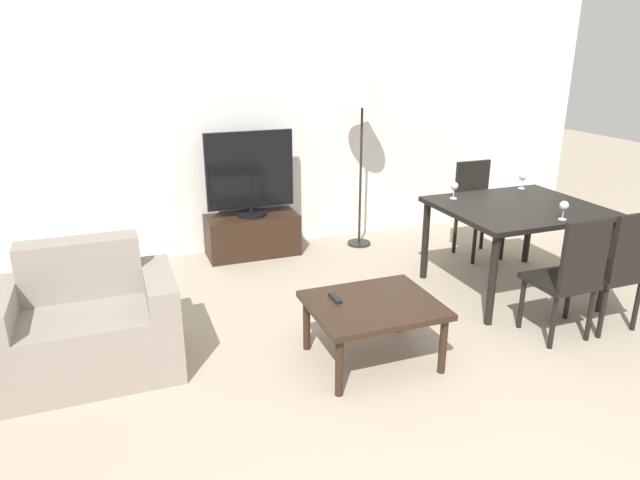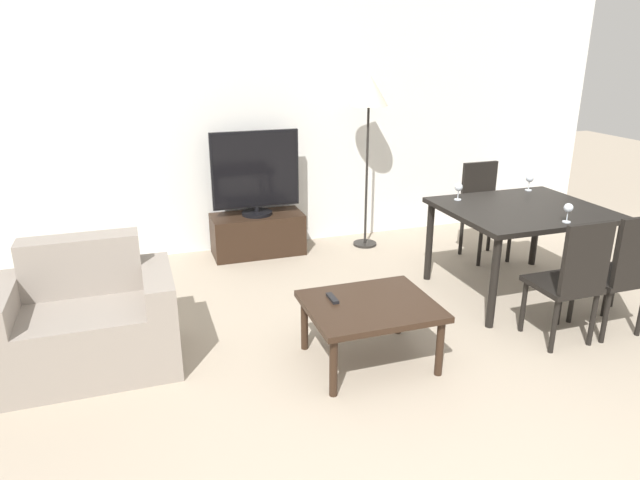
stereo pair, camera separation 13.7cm
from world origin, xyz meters
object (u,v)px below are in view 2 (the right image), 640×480
floor_lamp (369,96)px  wine_glass_center (530,179)px  armchair (87,324)px  tv (256,173)px  dining_chair_far (483,207)px  wine_glass_right (568,209)px  remote_primary (332,298)px  dining_chair_near_right (622,270)px  wine_glass_left (459,188)px  dining_table (522,217)px  coffee_table (370,310)px  tv_stand (258,234)px  dining_chair_near (572,278)px

floor_lamp → wine_glass_center: floor_lamp is taller
armchair → tv: size_ratio=1.30×
dining_chair_far → wine_glass_right: 1.35m
armchair → remote_primary: armchair is taller
dining_chair_near_right → wine_glass_left: bearing=116.3°
dining_chair_far → remote_primary: 2.44m
dining_table → remote_primary: bearing=-164.4°
wine_glass_center → wine_glass_right: (-0.35, -0.89, 0.00)m
dining_table → floor_lamp: (-0.74, 1.48, 0.85)m
dining_table → armchair: bearing=-178.1°
wine_glass_center → armchair: bearing=-171.5°
armchair → wine_glass_left: bearing=9.1°
coffee_table → dining_table: dining_table is taller
dining_table → wine_glass_center: bearing=48.5°
armchair → wine_glass_right: (3.39, -0.33, 0.54)m
tv_stand → dining_table: bearing=-40.8°
armchair → floor_lamp: 3.28m
tv_stand → floor_lamp: 1.72m
dining_chair_far → wine_glass_left: dining_chair_far is taller
dining_table → wine_glass_right: size_ratio=8.49×
tv → wine_glass_center: tv is taller
dining_chair_near → wine_glass_right: (0.26, 0.41, 0.35)m
dining_table → wine_glass_left: wine_glass_left is taller
coffee_table → wine_glass_left: size_ratio=5.62×
wine_glass_right → dining_chair_near_right: bearing=-67.2°
coffee_table → floor_lamp: size_ratio=0.48×
tv_stand → wine_glass_left: size_ratio=6.10×
floor_lamp → wine_glass_right: (0.78, -1.93, -0.66)m
dining_chair_far → dining_chair_near_right: size_ratio=1.00×
dining_chair_near → remote_primary: size_ratio=6.10×
floor_lamp → remote_primary: 2.51m
armchair → wine_glass_left: size_ratio=7.54×
coffee_table → tv: bearing=96.3°
tv_stand → dining_chair_near: dining_chair_near is taller
armchair → floor_lamp: size_ratio=0.64×
wine_glass_left → wine_glass_right: same height
remote_primary → wine_glass_center: size_ratio=1.03×
dining_chair_near_right → dining_chair_near: bearing=180.0°
armchair → tv_stand: armchair is taller
armchair → floor_lamp: bearing=31.5°
dining_chair_far → remote_primary: dining_chair_far is taller
armchair → dining_chair_near_right: size_ratio=1.20×
armchair → tv_stand: bearing=48.7°
dining_chair_far → wine_glass_right: (-0.17, -1.29, 0.35)m
armchair → dining_chair_far: dining_chair_far is taller
wine_glass_right → wine_glass_left: bearing=118.0°
floor_lamp → wine_glass_right: floor_lamp is taller
dining_table → wine_glass_left: size_ratio=8.49×
dining_chair_near → wine_glass_left: 1.27m
tv → wine_glass_left: size_ratio=5.79×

